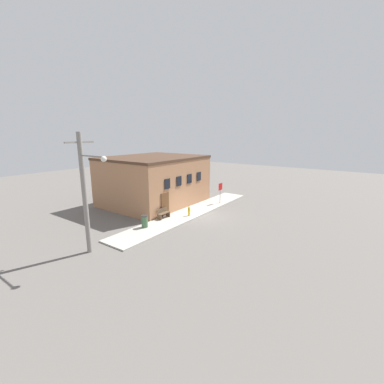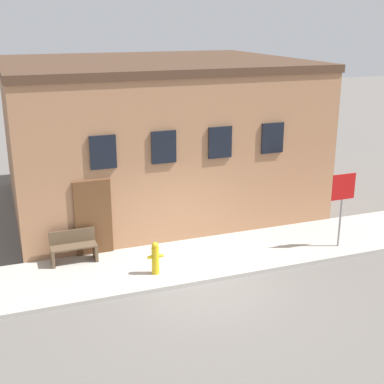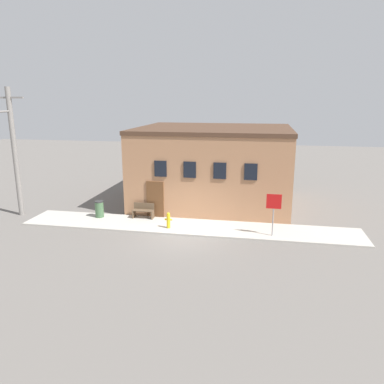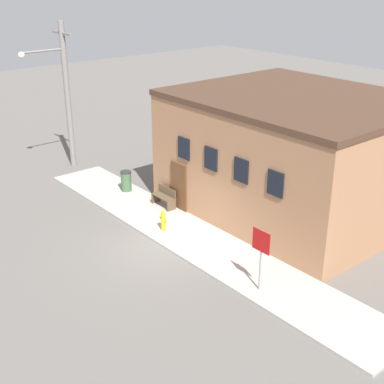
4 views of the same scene
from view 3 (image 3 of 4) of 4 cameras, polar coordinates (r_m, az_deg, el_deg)
name	(u,v)px [view 3 (image 3 of 4)]	position (r m, az deg, el deg)	size (l,w,h in m)	color
ground_plane	(183,236)	(19.07, -1.32, -6.74)	(80.00, 80.00, 0.00)	#66605B
sidewalk	(188,227)	(20.23, -0.57, -5.33)	(18.13, 2.56, 0.11)	#B2ADA3
brick_building	(214,166)	(24.58, 3.36, 4.04)	(9.64, 8.15, 5.00)	#A87551
fire_hydrant	(168,220)	(19.81, -3.62, -4.31)	(0.40, 0.19, 0.86)	gold
stop_sign	(274,207)	(18.80, 12.34, -2.19)	(0.73, 0.06, 2.14)	gray
bench	(143,211)	(21.62, -7.42, -2.88)	(1.20, 0.44, 0.85)	brown
trash_bin	(99,209)	(22.22, -13.93, -2.52)	(0.51, 0.51, 0.96)	#426642
utility_pole	(13,149)	(23.80, -25.63, 5.93)	(1.80, 2.45, 7.41)	gray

